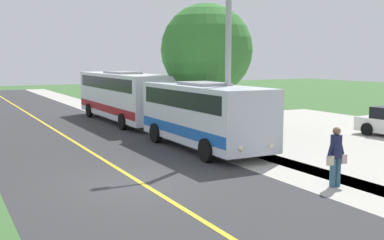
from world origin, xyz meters
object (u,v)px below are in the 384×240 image
at_px(transit_bus_rear, 123,94).
at_px(street_light_pole, 226,45).
at_px(tree_curbside, 207,50).
at_px(pedestrian_with_bags, 336,155).
at_px(shuttle_bus_front, 204,112).

distance_m(transit_bus_rear, street_light_pole, 11.65).
height_order(transit_bus_rear, tree_curbside, tree_curbside).
bearing_deg(transit_bus_rear, pedestrian_with_bags, 91.73).
bearing_deg(street_light_pole, transit_bus_rear, -88.09).
distance_m(transit_bus_rear, pedestrian_with_bags, 17.45).
xyz_separation_m(shuttle_bus_front, transit_bus_rear, (0.01, -10.21, 0.12)).
xyz_separation_m(pedestrian_with_bags, street_light_pole, (0.15, -6.09, 3.40)).
bearing_deg(pedestrian_with_bags, tree_curbside, -101.08).
height_order(shuttle_bus_front, pedestrian_with_bags, shuttle_bus_front).
height_order(pedestrian_with_bags, street_light_pole, street_light_pole).
xyz_separation_m(transit_bus_rear, pedestrian_with_bags, (-0.53, 17.42, -0.70)).
bearing_deg(transit_bus_rear, shuttle_bus_front, 90.05).
distance_m(shuttle_bus_front, tree_curbside, 6.33).
height_order(transit_bus_rear, pedestrian_with_bags, transit_bus_rear).
distance_m(pedestrian_with_bags, street_light_pole, 6.98).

